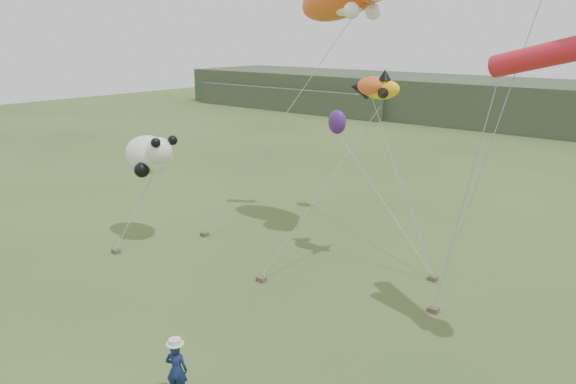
# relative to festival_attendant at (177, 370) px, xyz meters

# --- Properties ---
(ground) EXTENTS (120.00, 120.00, 0.00)m
(ground) POSITION_rel_festival_attendant_xyz_m (-0.99, 2.01, -0.71)
(ground) COLOR #385123
(ground) RESTS_ON ground
(headland) EXTENTS (90.00, 13.00, 4.00)m
(headland) POSITION_rel_festival_attendant_xyz_m (-4.10, 46.70, 1.21)
(headland) COLOR #2D3D28
(headland) RESTS_ON ground
(festival_attendant) EXTENTS (0.62, 0.56, 1.42)m
(festival_attendant) POSITION_rel_festival_attendant_xyz_m (0.00, 0.00, 0.00)
(festival_attendant) COLOR #131E48
(festival_attendant) RESTS_ON ground
(sandbag_anchors) EXTENTS (11.97, 5.75, 0.16)m
(sandbag_anchors) POSITION_rel_festival_attendant_xyz_m (-2.97, 7.11, -0.63)
(sandbag_anchors) COLOR brown
(sandbag_anchors) RESTS_ON ground
(fish_kite) EXTENTS (2.17, 1.44, 1.09)m
(fish_kite) POSITION_rel_festival_attendant_xyz_m (-1.03, 9.97, 5.70)
(fish_kite) COLOR #FFB217
(fish_kite) RESTS_ON ground
(panda_kite) EXTENTS (2.76, 1.79, 1.72)m
(panda_kite) POSITION_rel_festival_attendant_xyz_m (-9.11, 6.37, 2.83)
(panda_kite) COLOR white
(panda_kite) RESTS_ON ground
(misc_kites) EXTENTS (5.49, 4.99, 3.08)m
(misc_kites) POSITION_rel_festival_attendant_xyz_m (-3.30, 12.09, 4.62)
(misc_kites) COLOR #DC5921
(misc_kites) RESTS_ON ground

